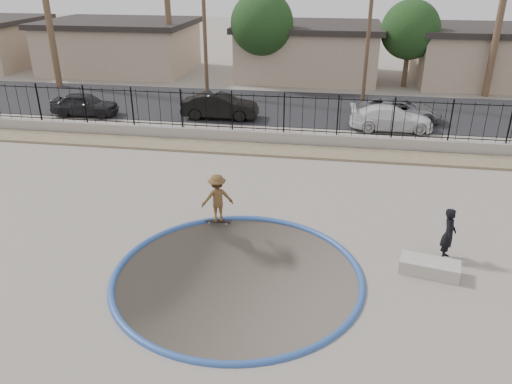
{
  "coord_description": "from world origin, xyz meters",
  "views": [
    {
      "loc": [
        2.39,
        -12.42,
        7.9
      ],
      "look_at": [
        0.03,
        2.0,
        1.2
      ],
      "focal_mm": 35.0,
      "sensor_mm": 36.0,
      "label": 1
    }
  ],
  "objects_px": {
    "car_a": "(85,104)",
    "car_d": "(400,110)",
    "car_c": "(391,118)",
    "concrete_ledge": "(429,267)",
    "videographer": "(449,234)",
    "skater": "(217,201)",
    "car_b": "(220,106)",
    "skateboard": "(218,221)"
  },
  "relations": [
    {
      "from": "concrete_ledge",
      "to": "car_a",
      "type": "bearing_deg",
      "value": 141.64
    },
    {
      "from": "concrete_ledge",
      "to": "car_a",
      "type": "xyz_separation_m",
      "value": [
        -16.96,
        13.42,
        0.47
      ]
    },
    {
      "from": "car_d",
      "to": "car_a",
      "type": "bearing_deg",
      "value": 91.65
    },
    {
      "from": "skater",
      "to": "car_d",
      "type": "relative_size",
      "value": 0.37
    },
    {
      "from": "skateboard",
      "to": "concrete_ledge",
      "type": "xyz_separation_m",
      "value": [
        6.52,
        -1.97,
        0.14
      ]
    },
    {
      "from": "skater",
      "to": "car_b",
      "type": "xyz_separation_m",
      "value": [
        -2.72,
        12.08,
        -0.09
      ]
    },
    {
      "from": "car_c",
      "to": "skater",
      "type": "bearing_deg",
      "value": 147.87
    },
    {
      "from": "skateboard",
      "to": "videographer",
      "type": "xyz_separation_m",
      "value": [
        7.1,
        -1.06,
        0.74
      ]
    },
    {
      "from": "car_b",
      "to": "car_d",
      "type": "relative_size",
      "value": 0.95
    },
    {
      "from": "concrete_ledge",
      "to": "car_d",
      "type": "bearing_deg",
      "value": 87.84
    },
    {
      "from": "car_b",
      "to": "car_d",
      "type": "height_order",
      "value": "car_b"
    },
    {
      "from": "concrete_ledge",
      "to": "car_b",
      "type": "height_order",
      "value": "car_b"
    },
    {
      "from": "skateboard",
      "to": "car_b",
      "type": "relative_size",
      "value": 0.21
    },
    {
      "from": "skateboard",
      "to": "videographer",
      "type": "relative_size",
      "value": 0.54
    },
    {
      "from": "skater",
      "to": "car_b",
      "type": "relative_size",
      "value": 0.39
    },
    {
      "from": "car_a",
      "to": "car_d",
      "type": "height_order",
      "value": "car_a"
    },
    {
      "from": "car_a",
      "to": "car_b",
      "type": "height_order",
      "value": "car_b"
    },
    {
      "from": "skater",
      "to": "car_b",
      "type": "distance_m",
      "value": 12.39
    },
    {
      "from": "car_b",
      "to": "skater",
      "type": "bearing_deg",
      "value": -169.04
    },
    {
      "from": "skater",
      "to": "car_b",
      "type": "bearing_deg",
      "value": -100.86
    },
    {
      "from": "skateboard",
      "to": "car_d",
      "type": "xyz_separation_m",
      "value": [
        7.08,
        13.05,
        0.59
      ]
    },
    {
      "from": "car_a",
      "to": "car_b",
      "type": "distance_m",
      "value": 7.75
    },
    {
      "from": "car_b",
      "to": "car_d",
      "type": "distance_m",
      "value": 9.85
    },
    {
      "from": "car_c",
      "to": "concrete_ledge",
      "type": "bearing_deg",
      "value": 177.52
    },
    {
      "from": "concrete_ledge",
      "to": "car_b",
      "type": "xyz_separation_m",
      "value": [
        -9.24,
        14.06,
        0.53
      ]
    },
    {
      "from": "car_c",
      "to": "car_d",
      "type": "height_order",
      "value": "car_c"
    },
    {
      "from": "skateboard",
      "to": "concrete_ledge",
      "type": "relative_size",
      "value": 0.55
    },
    {
      "from": "car_b",
      "to": "videographer",
      "type": "bearing_deg",
      "value": -144.96
    },
    {
      "from": "skateboard",
      "to": "videographer",
      "type": "height_order",
      "value": "videographer"
    },
    {
      "from": "skater",
      "to": "car_a",
      "type": "distance_m",
      "value": 15.5
    },
    {
      "from": "skater",
      "to": "car_b",
      "type": "height_order",
      "value": "skater"
    },
    {
      "from": "concrete_ledge",
      "to": "car_a",
      "type": "distance_m",
      "value": 21.64
    },
    {
      "from": "concrete_ledge",
      "to": "car_d",
      "type": "xyz_separation_m",
      "value": [
        0.57,
        15.02,
        0.45
      ]
    },
    {
      "from": "skater",
      "to": "videographer",
      "type": "relative_size",
      "value": 1.02
    },
    {
      "from": "car_a",
      "to": "car_c",
      "type": "relative_size",
      "value": 0.88
    },
    {
      "from": "car_c",
      "to": "skateboard",
      "type": "bearing_deg",
      "value": 147.87
    },
    {
      "from": "skateboard",
      "to": "car_a",
      "type": "distance_m",
      "value": 15.51
    },
    {
      "from": "car_c",
      "to": "videographer",
      "type": "bearing_deg",
      "value": -179.81
    },
    {
      "from": "videographer",
      "to": "car_a",
      "type": "height_order",
      "value": "videographer"
    },
    {
      "from": "videographer",
      "to": "car_d",
      "type": "distance_m",
      "value": 14.11
    },
    {
      "from": "car_a",
      "to": "car_d",
      "type": "relative_size",
      "value": 0.84
    },
    {
      "from": "videographer",
      "to": "car_b",
      "type": "xyz_separation_m",
      "value": [
        -9.82,
        13.15,
        -0.07
      ]
    }
  ]
}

